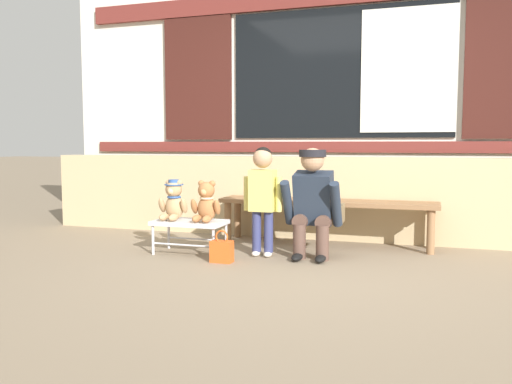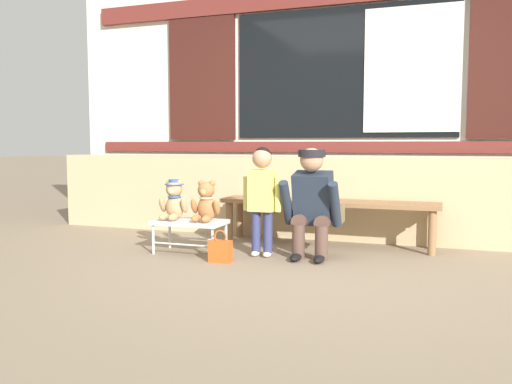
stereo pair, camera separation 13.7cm
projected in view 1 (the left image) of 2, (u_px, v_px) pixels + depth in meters
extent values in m
plane|color=#84725B|center=(299.00, 269.00, 4.17)|extent=(60.00, 60.00, 0.00)
cube|color=tan|center=(332.00, 198.00, 5.48)|extent=(6.49, 0.25, 0.85)
cube|color=silver|center=(341.00, 81.00, 5.87)|extent=(6.63, 0.20, 3.35)
cube|color=maroon|center=(339.00, 147.00, 5.82)|extent=(6.10, 0.04, 0.12)
cube|color=black|center=(340.00, 73.00, 5.75)|extent=(2.40, 0.03, 1.40)
cube|color=silver|center=(408.00, 70.00, 5.51)|extent=(0.97, 0.02, 1.29)
cube|color=#3D1914|center=(198.00, 79.00, 6.26)|extent=(0.84, 0.05, 1.43)
cube|color=#3D1914|center=(510.00, 66.00, 5.22)|extent=(0.84, 0.05, 1.43)
cube|color=#8E6642|center=(323.00, 204.00, 5.00)|extent=(2.10, 0.11, 0.04)
cube|color=#8E6642|center=(326.00, 202.00, 5.13)|extent=(2.10, 0.11, 0.04)
cube|color=#8E6642|center=(329.00, 201.00, 5.27)|extent=(2.10, 0.11, 0.04)
cylinder|color=#8E6642|center=(228.00, 222.00, 5.32)|extent=(0.07, 0.07, 0.40)
cylinder|color=#8E6642|center=(237.00, 218.00, 5.59)|extent=(0.07, 0.07, 0.40)
cylinder|color=#8E6642|center=(431.00, 232.00, 4.72)|extent=(0.07, 0.07, 0.40)
cylinder|color=#8E6642|center=(431.00, 227.00, 4.99)|extent=(0.07, 0.07, 0.40)
cube|color=silver|center=(190.00, 222.00, 4.74)|extent=(0.64, 0.36, 0.04)
cylinder|color=silver|center=(153.00, 240.00, 4.71)|extent=(0.02, 0.02, 0.26)
cylinder|color=silver|center=(169.00, 235.00, 4.99)|extent=(0.02, 0.02, 0.26)
cylinder|color=silver|center=(213.00, 244.00, 4.53)|extent=(0.02, 0.02, 0.26)
cylinder|color=silver|center=(226.00, 238.00, 4.81)|extent=(0.02, 0.02, 0.26)
cylinder|color=silver|center=(183.00, 245.00, 4.62)|extent=(0.58, 0.02, 0.02)
cylinder|color=silver|center=(197.00, 239.00, 4.90)|extent=(0.58, 0.02, 0.02)
ellipsoid|color=tan|center=(174.00, 207.00, 4.80)|extent=(0.17, 0.14, 0.22)
sphere|color=tan|center=(174.00, 189.00, 4.78)|extent=(0.15, 0.15, 0.15)
sphere|color=#F4C188|center=(171.00, 191.00, 4.73)|extent=(0.06, 0.06, 0.06)
sphere|color=tan|center=(169.00, 183.00, 4.80)|extent=(0.06, 0.06, 0.06)
ellipsoid|color=tan|center=(162.00, 205.00, 4.81)|extent=(0.06, 0.11, 0.16)
ellipsoid|color=tan|center=(164.00, 217.00, 4.71)|extent=(0.06, 0.15, 0.06)
sphere|color=tan|center=(179.00, 183.00, 4.76)|extent=(0.06, 0.06, 0.06)
ellipsoid|color=tan|center=(184.00, 206.00, 4.74)|extent=(0.06, 0.11, 0.16)
ellipsoid|color=tan|center=(173.00, 217.00, 4.69)|extent=(0.06, 0.15, 0.06)
torus|color=#335699|center=(174.00, 197.00, 4.79)|extent=(0.13, 0.13, 0.02)
cylinder|color=#335699|center=(174.00, 185.00, 4.78)|extent=(0.17, 0.17, 0.01)
cylinder|color=#335699|center=(174.00, 182.00, 4.78)|extent=(0.10, 0.10, 0.04)
ellipsoid|color=#A86B3D|center=(207.00, 209.00, 4.70)|extent=(0.17, 0.14, 0.22)
sphere|color=#A86B3D|center=(206.00, 190.00, 4.68)|extent=(0.15, 0.15, 0.15)
sphere|color=#E1955B|center=(204.00, 192.00, 4.63)|extent=(0.06, 0.06, 0.06)
sphere|color=#A86B3D|center=(201.00, 183.00, 4.70)|extent=(0.06, 0.06, 0.06)
ellipsoid|color=#A86B3D|center=(194.00, 206.00, 4.71)|extent=(0.06, 0.11, 0.16)
ellipsoid|color=#A86B3D|center=(197.00, 219.00, 4.61)|extent=(0.06, 0.15, 0.06)
sphere|color=#A86B3D|center=(212.00, 184.00, 4.67)|extent=(0.06, 0.06, 0.06)
ellipsoid|color=#A86B3D|center=(217.00, 207.00, 4.64)|extent=(0.06, 0.11, 0.16)
ellipsoid|color=#A86B3D|center=(207.00, 219.00, 4.59)|extent=(0.06, 0.15, 0.06)
torus|color=beige|center=(207.00, 198.00, 4.69)|extent=(0.13, 0.13, 0.02)
cylinder|color=navy|center=(257.00, 231.00, 4.65)|extent=(0.08, 0.08, 0.36)
ellipsoid|color=silver|center=(256.00, 253.00, 4.65)|extent=(0.07, 0.12, 0.05)
cylinder|color=navy|center=(269.00, 232.00, 4.62)|extent=(0.08, 0.08, 0.36)
ellipsoid|color=silver|center=(268.00, 254.00, 4.62)|extent=(0.07, 0.12, 0.05)
cube|color=#DBD166|center=(263.00, 190.00, 4.60)|extent=(0.22, 0.15, 0.36)
cylinder|color=#DBD166|center=(247.00, 193.00, 4.65)|extent=(0.06, 0.06, 0.30)
cylinder|color=#DBD166|center=(279.00, 194.00, 4.56)|extent=(0.06, 0.06, 0.30)
sphere|color=tan|center=(263.00, 158.00, 4.58)|extent=(0.17, 0.17, 0.17)
sphere|color=black|center=(263.00, 156.00, 4.59)|extent=(0.16, 0.16, 0.16)
cylinder|color=brown|center=(299.00, 242.00, 4.53)|extent=(0.11, 0.11, 0.30)
cylinder|color=brown|center=(303.00, 220.00, 4.65)|extent=(0.13, 0.32, 0.13)
ellipsoid|color=black|center=(297.00, 257.00, 4.47)|extent=(0.09, 0.20, 0.06)
cylinder|color=brown|center=(322.00, 243.00, 4.47)|extent=(0.11, 0.11, 0.30)
cylinder|color=brown|center=(326.00, 221.00, 4.59)|extent=(0.13, 0.32, 0.13)
ellipsoid|color=black|center=(320.00, 259.00, 4.41)|extent=(0.09, 0.20, 0.06)
cube|color=#232D3D|center=(314.00, 198.00, 4.57)|extent=(0.32, 0.30, 0.47)
cylinder|color=#232D3D|center=(287.00, 203.00, 4.55)|extent=(0.08, 0.28, 0.40)
cylinder|color=#232D3D|center=(336.00, 204.00, 4.42)|extent=(0.08, 0.28, 0.40)
sphere|color=tan|center=(313.00, 160.00, 4.48)|extent=(0.20, 0.20, 0.20)
cylinder|color=black|center=(313.00, 153.00, 4.47)|extent=(0.23, 0.23, 0.06)
cube|color=brown|center=(337.00, 213.00, 4.61)|extent=(0.10, 0.22, 0.16)
cube|color=#DB561E|center=(222.00, 252.00, 4.41)|extent=(0.18, 0.11, 0.18)
torus|color=#DB561E|center=(222.00, 237.00, 4.40)|extent=(0.11, 0.01, 0.11)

